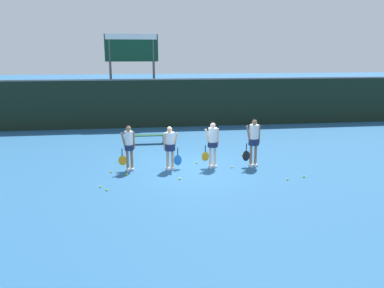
% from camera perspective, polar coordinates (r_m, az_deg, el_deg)
% --- Properties ---
extents(ground_plane, '(140.00, 140.00, 0.00)m').
position_cam_1_polar(ground_plane, '(14.07, 0.00, -3.65)').
color(ground_plane, '#235684').
extents(fence_windscreen, '(60.00, 0.08, 2.81)m').
position_cam_1_polar(fence_windscreen, '(21.81, -3.02, 6.29)').
color(fence_windscreen, black).
rests_on(fence_windscreen, ground_plane).
extents(scoreboard, '(3.09, 0.15, 5.30)m').
position_cam_1_polar(scoreboard, '(22.77, -9.16, 13.10)').
color(scoreboard, '#515156').
rests_on(scoreboard, ground_plane).
extents(bench_courtside, '(1.80, 0.38, 0.42)m').
position_cam_1_polar(bench_courtside, '(17.91, -6.75, 1.21)').
color(bench_courtside, '#19472D').
rests_on(bench_courtside, ground_plane).
extents(player_0, '(0.62, 0.34, 1.67)m').
position_cam_1_polar(player_0, '(13.73, -9.61, -0.08)').
color(player_0, '#8C664C').
rests_on(player_0, ground_plane).
extents(player_1, '(0.67, 0.39, 1.61)m').
position_cam_1_polar(player_1, '(13.66, -3.37, -0.09)').
color(player_1, tan).
rests_on(player_1, ground_plane).
extents(player_2, '(0.65, 0.38, 1.72)m').
position_cam_1_polar(player_2, '(13.92, 3.15, 0.49)').
color(player_2, beige).
rests_on(player_2, ground_plane).
extents(player_3, '(0.67, 0.40, 1.81)m').
position_cam_1_polar(player_3, '(14.21, 9.38, 0.83)').
color(player_3, '#8C664C').
rests_on(player_3, ground_plane).
extents(tennis_ball_0, '(0.07, 0.07, 0.07)m').
position_cam_1_polar(tennis_ball_0, '(12.76, -1.86, -5.30)').
color(tennis_ball_0, '#CCE033').
rests_on(tennis_ball_0, ground_plane).
extents(tennis_ball_1, '(0.07, 0.07, 0.07)m').
position_cam_1_polar(tennis_ball_1, '(13.81, -12.19, -4.15)').
color(tennis_ball_1, '#CCE033').
rests_on(tennis_ball_1, ground_plane).
extents(tennis_ball_2, '(0.06, 0.06, 0.06)m').
position_cam_1_polar(tennis_ball_2, '(12.37, -13.79, -6.33)').
color(tennis_ball_2, '#CCE033').
rests_on(tennis_ball_2, ground_plane).
extents(tennis_ball_3, '(0.06, 0.06, 0.06)m').
position_cam_1_polar(tennis_ball_3, '(15.02, -2.71, -2.41)').
color(tennis_ball_3, '#CCE033').
rests_on(tennis_ball_3, ground_plane).
extents(tennis_ball_4, '(0.07, 0.07, 0.07)m').
position_cam_1_polar(tennis_ball_4, '(13.53, 16.70, -4.78)').
color(tennis_ball_4, '#CCE033').
rests_on(tennis_ball_4, ground_plane).
extents(tennis_ball_5, '(0.07, 0.07, 0.07)m').
position_cam_1_polar(tennis_ball_5, '(13.11, 14.37, -5.22)').
color(tennis_ball_5, '#CCE033').
rests_on(tennis_ball_5, ground_plane).
extents(tennis_ball_6, '(0.07, 0.07, 0.07)m').
position_cam_1_polar(tennis_ball_6, '(14.62, 0.74, -2.84)').
color(tennis_ball_6, '#CCE033').
rests_on(tennis_ball_6, ground_plane).
extents(tennis_ball_7, '(0.07, 0.07, 0.07)m').
position_cam_1_polar(tennis_ball_7, '(12.05, -12.86, -6.82)').
color(tennis_ball_7, '#CCE033').
rests_on(tennis_ball_7, ground_plane).
extents(tennis_ball_8, '(0.07, 0.07, 0.07)m').
position_cam_1_polar(tennis_ball_8, '(15.87, 7.66, -1.64)').
color(tennis_ball_8, '#CCE033').
rests_on(tennis_ball_8, ground_plane).
extents(tennis_ball_9, '(0.07, 0.07, 0.07)m').
position_cam_1_polar(tennis_ball_9, '(14.11, 6.12, -3.52)').
color(tennis_ball_9, '#CCE033').
rests_on(tennis_ball_9, ground_plane).
extents(tennis_ball_10, '(0.07, 0.07, 0.07)m').
position_cam_1_polar(tennis_ball_10, '(13.37, -9.90, -4.63)').
color(tennis_ball_10, '#CCE033').
rests_on(tennis_ball_10, ground_plane).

